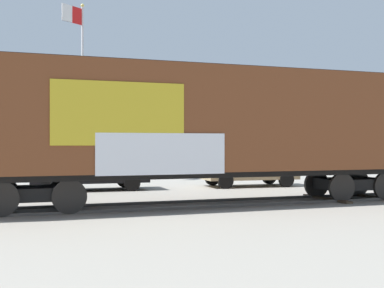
{
  "coord_description": "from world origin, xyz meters",
  "views": [
    {
      "loc": [
        -5.02,
        -14.77,
        1.86
      ],
      "look_at": [
        -0.49,
        1.87,
        1.85
      ],
      "focal_mm": 47.5,
      "sensor_mm": 36.0,
      "label": 1
    }
  ],
  "objects_px": {
    "freight_car": "(209,123)",
    "parked_car_tan": "(248,167)",
    "flagpole": "(79,68)",
    "parked_car_black": "(88,169)"
  },
  "relations": [
    {
      "from": "flagpole",
      "to": "parked_car_tan",
      "type": "distance_m",
      "value": 9.96
    },
    {
      "from": "freight_car",
      "to": "parked_car_black",
      "type": "bearing_deg",
      "value": 119.29
    },
    {
      "from": "parked_car_black",
      "to": "parked_car_tan",
      "type": "bearing_deg",
      "value": 0.71
    },
    {
      "from": "flagpole",
      "to": "parked_car_tan",
      "type": "height_order",
      "value": "flagpole"
    },
    {
      "from": "freight_car",
      "to": "parked_car_tan",
      "type": "height_order",
      "value": "freight_car"
    },
    {
      "from": "flagpole",
      "to": "parked_car_tan",
      "type": "xyz_separation_m",
      "value": [
        6.96,
        -5.28,
        -4.78
      ]
    },
    {
      "from": "parked_car_tan",
      "to": "parked_car_black",
      "type": "bearing_deg",
      "value": -179.29
    },
    {
      "from": "flagpole",
      "to": "parked_car_tan",
      "type": "bearing_deg",
      "value": -37.19
    },
    {
      "from": "flagpole",
      "to": "parked_car_black",
      "type": "height_order",
      "value": "flagpole"
    },
    {
      "from": "freight_car",
      "to": "parked_car_tan",
      "type": "bearing_deg",
      "value": 58.69
    }
  ]
}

